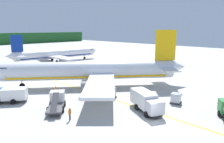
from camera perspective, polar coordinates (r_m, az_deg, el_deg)
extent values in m
cube|color=#B7B5AD|center=(67.46, -24.97, -0.24)|extent=(240.00, 320.00, 0.20)
cylinder|color=silver|center=(45.65, -6.23, 0.28)|extent=(30.37, 25.60, 3.80)
cone|color=silver|center=(49.52, 17.07, 1.18)|extent=(4.52, 4.52, 3.23)
cube|color=#192333|center=(48.65, -26.70, 0.83)|extent=(3.90, 4.02, 0.60)
cube|color=silver|center=(36.92, -3.12, -3.38)|extent=(14.71, 14.71, 0.50)
cylinder|color=slate|center=(39.84, -5.90, -4.11)|extent=(3.87, 3.72, 2.20)
cube|color=silver|center=(54.79, -4.11, 1.46)|extent=(12.74, 16.03, 0.50)
cylinder|color=slate|center=(52.29, -5.96, -0.39)|extent=(3.87, 3.72, 2.20)
cube|color=#F2B20C|center=(47.80, 13.96, 6.74)|extent=(3.65, 3.05, 6.50)
cube|color=silver|center=(48.39, 13.69, 1.13)|extent=(9.03, 10.10, 0.24)
cube|color=#F2B20C|center=(45.86, -6.20, -1.00)|extent=(27.46, 23.19, 0.36)
cylinder|color=black|center=(48.35, -22.62, -3.50)|extent=(1.08, 0.96, 1.10)
cylinder|color=gray|center=(48.17, -22.69, -2.58)|extent=(0.20, 0.20, 0.50)
cylinder|color=black|center=(43.81, -4.19, -4.12)|extent=(1.08, 0.96, 1.10)
cylinder|color=gray|center=(43.60, -4.20, -3.11)|extent=(0.20, 0.20, 0.50)
cylinder|color=black|center=(48.84, -4.39, -2.50)|extent=(1.08, 0.96, 1.10)
cylinder|color=gray|center=(48.66, -4.41, -1.59)|extent=(0.20, 0.20, 0.50)
cylinder|color=white|center=(82.86, -14.22, 4.58)|extent=(30.58, 6.91, 3.21)
cone|color=white|center=(90.57, -4.77, 5.44)|extent=(2.39, 3.28, 3.05)
cone|color=white|center=(77.69, -25.46, 3.65)|extent=(3.02, 3.04, 2.73)
cube|color=#192333|center=(89.50, -5.78, 5.81)|extent=(2.35, 2.96, 0.51)
cube|color=white|center=(89.39, -17.21, 4.53)|extent=(7.00, 14.08, 0.42)
cylinder|color=slate|center=(87.92, -15.70, 3.84)|extent=(2.91, 2.18, 1.86)
cube|color=white|center=(75.25, -12.97, 3.56)|extent=(4.30, 13.59, 0.42)
cylinder|color=slate|center=(78.10, -12.66, 3.10)|extent=(2.91, 2.18, 1.86)
cube|color=navy|center=(77.94, -23.83, 6.78)|extent=(3.73, 0.76, 5.49)
cube|color=white|center=(78.29, -23.60, 3.86)|extent=(3.76, 9.05, 0.20)
cube|color=navy|center=(82.96, -14.19, 3.98)|extent=(27.54, 6.38, 0.30)
cylinder|color=black|center=(88.41, -7.27, 3.62)|extent=(0.96, 0.41, 0.93)
cylinder|color=gray|center=(88.32, -7.29, 4.05)|extent=(0.17, 0.17, 0.42)
cylinder|color=black|center=(84.68, -15.52, 2.95)|extent=(0.96, 0.41, 0.93)
cylinder|color=gray|center=(84.59, -15.55, 3.41)|extent=(0.17, 0.17, 0.42)
cylinder|color=black|center=(80.68, -14.32, 2.62)|extent=(0.96, 0.41, 0.93)
cylinder|color=gray|center=(80.58, -14.34, 3.09)|extent=(0.17, 0.17, 0.42)
cube|color=white|center=(35.73, -14.19, -6.45)|extent=(2.84, 2.77, 1.80)
cube|color=#192333|center=(36.43, -14.05, -5.51)|extent=(1.50, 1.20, 0.94)
cube|color=#4C4C51|center=(33.19, -14.75, -9.30)|extent=(4.30, 4.63, 0.24)
cube|color=#2D2D33|center=(32.49, -14.93, -7.93)|extent=(3.35, 3.93, 1.82)
cube|color=#262628|center=(34.10, -14.53, -9.08)|extent=(4.89, 5.64, 0.16)
cylinder|color=black|center=(35.94, -15.92, -8.21)|extent=(0.78, 0.88, 0.90)
cylinder|color=black|center=(35.65, -12.39, -8.19)|extent=(0.78, 0.88, 0.90)
cylinder|color=black|center=(33.46, -16.62, -9.73)|extent=(0.78, 0.88, 0.90)
cylinder|color=black|center=(33.15, -12.82, -9.73)|extent=(0.78, 0.88, 0.90)
cube|color=silver|center=(30.81, 11.22, -9.22)|extent=(2.76, 2.57, 1.80)
cube|color=#192333|center=(30.01, 12.08, -9.09)|extent=(1.70, 0.87, 0.94)
cube|color=white|center=(33.53, 8.27, -7.01)|extent=(4.14, 5.46, 2.24)
cube|color=#262628|center=(33.18, 8.94, -9.43)|extent=(4.33, 6.79, 0.16)
cylinder|color=black|center=(31.97, 12.60, -10.53)|extent=(0.64, 0.93, 0.90)
cylinder|color=black|center=(30.92, 9.06, -11.16)|extent=(0.64, 0.93, 0.90)
cylinder|color=black|center=(34.44, 9.85, -8.79)|extent=(0.64, 0.93, 0.90)
cylinder|color=black|center=(33.47, 6.52, -9.30)|extent=(0.64, 0.93, 0.90)
cube|color=white|center=(39.71, -24.32, -5.33)|extent=(4.42, 4.06, 1.82)
cube|color=#262628|center=(40.24, -25.45, -6.68)|extent=(5.48, 4.60, 0.16)
cylinder|color=black|center=(41.76, -27.17, -6.30)|extent=(0.89, 0.76, 0.90)
cylinder|color=black|center=(39.00, -24.62, -7.27)|extent=(0.89, 0.76, 0.90)
cylinder|color=black|center=(41.02, -23.80, -6.31)|extent=(0.89, 0.76, 0.90)
cylinder|color=black|center=(34.34, 26.45, -9.92)|extent=(0.90, 0.74, 0.90)
cube|color=#333338|center=(37.58, 16.46, -7.86)|extent=(1.99, 1.99, 0.30)
cube|color=silver|center=(37.31, 16.54, -6.60)|extent=(1.75, 1.75, 1.43)
cube|color=silver|center=(36.68, 16.40, -5.98)|extent=(0.95, 1.55, 0.54)
cube|color=#333338|center=(39.19, -0.29, -6.58)|extent=(2.16, 2.16, 0.30)
cube|color=silver|center=(38.91, -0.29, -5.25)|extent=(1.89, 1.89, 1.59)
cube|color=silver|center=(38.28, -0.04, -4.53)|extent=(1.56, 1.15, 0.54)
cylinder|color=#191E33|center=(42.05, -14.58, -5.33)|extent=(0.14, 0.14, 0.82)
cylinder|color=#191E33|center=(41.88, -14.53, -5.40)|extent=(0.14, 0.14, 0.82)
cube|color=orange|center=(41.77, -14.61, -4.42)|extent=(0.35, 0.49, 0.61)
cube|color=silver|center=(41.77, -14.61, -4.38)|extent=(0.36, 0.50, 0.06)
sphere|color=tan|center=(41.67, -14.63, -3.87)|extent=(0.22, 0.22, 0.22)
cylinder|color=orange|center=(42.02, -14.69, -4.29)|extent=(0.09, 0.09, 0.58)
cylinder|color=orange|center=(41.51, -14.53, -4.48)|extent=(0.09, 0.09, 0.58)
cylinder|color=#191E33|center=(30.26, -11.12, -11.78)|extent=(0.14, 0.14, 0.87)
cylinder|color=#191E33|center=(30.41, -10.98, -11.66)|extent=(0.14, 0.14, 0.87)
cube|color=orange|center=(30.05, -11.10, -10.38)|extent=(0.49, 0.41, 0.65)
cube|color=silver|center=(30.03, -11.11, -10.33)|extent=(0.50, 0.43, 0.06)
sphere|color=tan|center=(29.89, -11.14, -9.59)|extent=(0.24, 0.24, 0.24)
cylinder|color=orange|center=(29.81, -11.33, -10.51)|extent=(0.09, 0.09, 0.62)
cylinder|color=orange|center=(30.26, -10.89, -10.15)|extent=(0.09, 0.09, 0.62)
cube|color=yellow|center=(41.28, -4.35, -5.89)|extent=(0.30, 60.00, 0.01)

